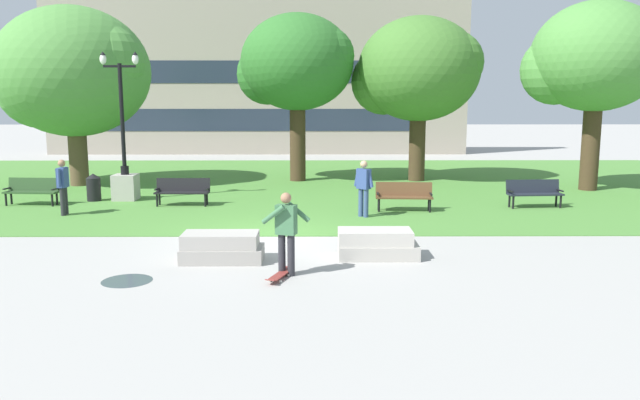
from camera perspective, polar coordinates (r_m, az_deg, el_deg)
The scene contains 20 objects.
ground_plane at distance 16.36m, azimuth -4.89°, elevation -3.36°, with size 140.00×140.00×0.00m, color #A3A09B.
grass_lawn at distance 26.19m, azimuth -3.21°, elevation 1.46°, with size 40.00×20.00×0.02m, color #4C8438.
concrete_block_center at distance 14.00m, azimuth -8.99°, elevation -4.32°, with size 1.80×0.90×0.64m.
concrete_block_left at distance 14.20m, azimuth 5.20°, elevation -4.05°, with size 1.80×0.90×0.64m.
person_skateboarder at distance 12.61m, azimuth -3.11°, elevation -2.63°, with size 1.00×0.53×1.71m.
skateboard at distance 12.56m, azimuth -3.73°, elevation -6.86°, with size 0.52×1.03×0.14m.
puddle at distance 13.02m, azimuth -17.23°, elevation -7.06°, with size 1.00×1.00×0.01m, color #47515B.
park_bench_near_left at distance 21.36m, azimuth -12.45°, elevation 0.91°, with size 1.80×0.55×0.90m.
park_bench_near_right at distance 23.07m, azimuth -24.79°, elevation 0.87°, with size 1.84×0.67×0.90m.
park_bench_far_left at distance 20.03m, azimuth 7.69°, elevation 0.49°, with size 1.83×0.66×0.90m.
park_bench_far_right at distance 21.67m, azimuth 18.99°, elevation 0.73°, with size 1.84×0.67×0.90m.
lamp_post_right at distance 22.97m, azimuth -17.42°, elevation 2.58°, with size 1.32×0.80×5.13m.
tree_near_left at distance 27.47m, azimuth -21.78°, elevation 10.68°, with size 6.41×6.11×7.20m.
tree_far_left at distance 26.43m, azimuth 23.83°, elevation 11.74°, with size 5.14×4.90×7.21m.
tree_far_right at distance 27.07m, azimuth -2.22°, elevation 12.30°, with size 5.03×4.79×7.10m.
tree_near_right at distance 27.40m, azimuth 8.89°, elevation 11.58°, with size 5.45×5.19×6.98m.
trash_bin at distance 23.17m, azimuth -19.99°, elevation 1.12°, with size 0.49×0.49×0.96m.
person_bystander_near_lawn at distance 18.80m, azimuth 4.01°, elevation 1.35°, with size 0.61×0.46×1.71m.
person_bystander_far_lawn at distance 20.61m, azimuth -22.45°, elevation 1.36°, with size 0.24×0.66×1.71m.
building_facade_distant at distance 40.62m, azimuth -5.83°, elevation 11.64°, with size 26.84×1.03×10.55m.
Camera 1 is at (1.28, -15.91, 3.58)m, focal length 35.00 mm.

